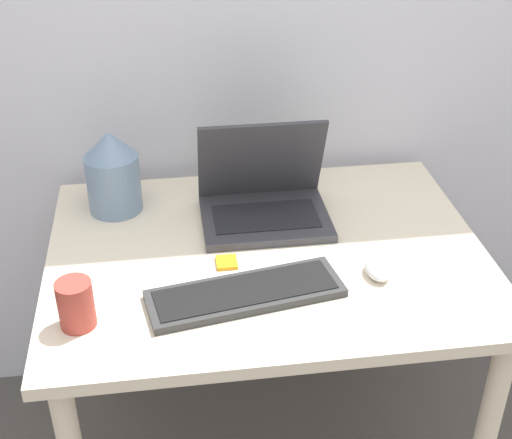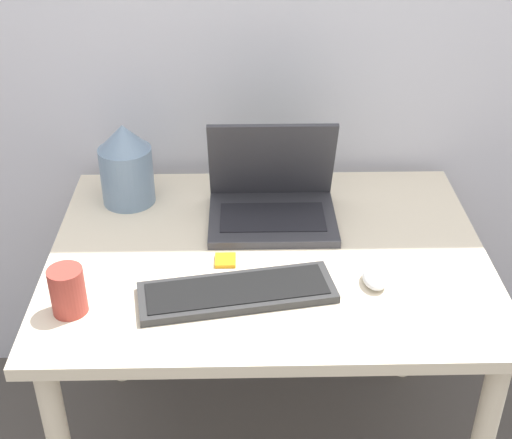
{
  "view_description": "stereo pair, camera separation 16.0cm",
  "coord_description": "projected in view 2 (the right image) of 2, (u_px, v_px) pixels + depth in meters",
  "views": [
    {
      "loc": [
        -0.22,
        -0.99,
        1.66
      ],
      "look_at": [
        -0.03,
        0.37,
        0.82
      ],
      "focal_mm": 50.0,
      "sensor_mm": 36.0,
      "label": 1
    },
    {
      "loc": [
        -0.06,
        -1.0,
        1.66
      ],
      "look_at": [
        -0.03,
        0.37,
        0.82
      ],
      "focal_mm": 50.0,
      "sensor_mm": 36.0,
      "label": 2
    }
  ],
  "objects": [
    {
      "name": "vase",
      "position": [
        126.0,
        165.0,
        1.82
      ],
      "size": [
        0.14,
        0.14,
        0.22
      ],
      "color": "slate",
      "rests_on": "desk"
    },
    {
      "name": "mp3_player",
      "position": [
        225.0,
        260.0,
        1.64
      ],
      "size": [
        0.05,
        0.05,
        0.01
      ],
      "color": "orange",
      "rests_on": "desk"
    },
    {
      "name": "keyboard",
      "position": [
        237.0,
        292.0,
        1.52
      ],
      "size": [
        0.44,
        0.2,
        0.02
      ],
      "color": "#2D2D2D",
      "rests_on": "desk"
    },
    {
      "name": "mug",
      "position": [
        68.0,
        291.0,
        1.46
      ],
      "size": [
        0.07,
        0.07,
        0.1
      ],
      "color": "#9E382D",
      "rests_on": "desk"
    },
    {
      "name": "desk",
      "position": [
        268.0,
        283.0,
        1.73
      ],
      "size": [
        1.02,
        0.78,
        0.72
      ],
      "color": "beige",
      "rests_on": "ground_plane"
    },
    {
      "name": "laptop",
      "position": [
        272.0,
        198.0,
        1.78
      ],
      "size": [
        0.32,
        0.25,
        0.25
      ],
      "color": "#333338",
      "rests_on": "desk"
    },
    {
      "name": "mouse",
      "position": [
        375.0,
        278.0,
        1.56
      ],
      "size": [
        0.05,
        0.09,
        0.03
      ],
      "color": "silver",
      "rests_on": "desk"
    }
  ]
}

